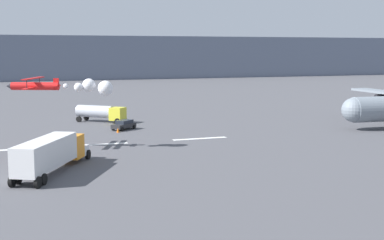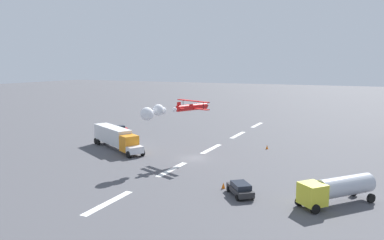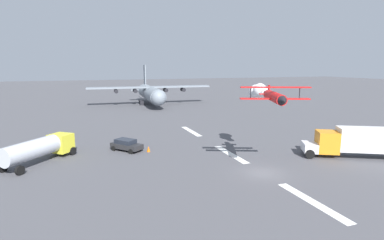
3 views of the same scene
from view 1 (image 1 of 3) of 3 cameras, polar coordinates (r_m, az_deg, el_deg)
name	(u,v)px [view 1 (image 1 of 3)]	position (r m, az deg, el deg)	size (l,w,h in m)	color
ground_plane	(42,148)	(72.26, -15.52, -2.84)	(440.00, 440.00, 0.00)	#4C4C51
runway_stripe_3	(98,145)	(73.11, -9.86, -2.56)	(8.00, 0.90, 0.01)	white
runway_stripe_4	(200,139)	(76.87, 0.83, -1.96)	(8.00, 0.90, 0.01)	white
mountain_ridge_distant	(9,58)	(230.90, -18.64, 6.18)	(396.00, 16.00, 18.19)	slate
stunt_biplane_red	(73,87)	(69.40, -12.43, 3.46)	(12.77, 7.42, 2.24)	red
semi_truck_orange	(52,152)	(57.13, -14.55, -3.32)	(9.40, 14.02, 3.70)	silver
fuel_tanker_truck	(101,112)	(95.17, -9.51, 0.81)	(8.32, 7.67, 2.90)	yellow
airport_staff_sedan	(124,125)	(85.91, -7.17, -0.48)	(4.44, 4.09, 1.52)	#262628
traffic_cone_far	(118,130)	(83.12, -7.80, -1.06)	(0.44, 0.44, 0.75)	orange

